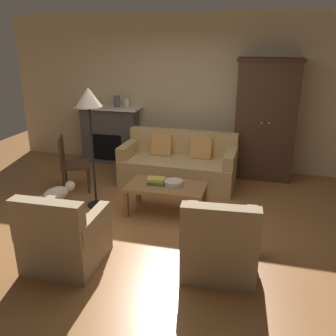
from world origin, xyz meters
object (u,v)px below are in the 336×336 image
at_px(armchair_near_left, 64,239).
at_px(floor_lamp, 89,105).
at_px(dog, 58,194).
at_px(fireplace, 110,134).
at_px(coffee_table, 166,189).
at_px(armchair_near_right, 220,245).
at_px(fruit_bowl, 174,183).
at_px(mantel_vase_cream, 127,103).
at_px(armoire, 266,120).
at_px(mantel_vase_slate, 117,101).
at_px(book_stack, 156,181).
at_px(couch, 179,165).
at_px(side_chair_wooden, 70,160).

distance_m(armchair_near_left, floor_lamp, 1.91).
relative_size(armchair_near_left, dog, 1.72).
distance_m(fireplace, dog, 2.27).
height_order(coffee_table, armchair_near_right, armchair_near_right).
relative_size(fruit_bowl, floor_lamp, 0.15).
xyz_separation_m(armchair_near_left, dog, (-0.80, 1.19, -0.07)).
distance_m(armchair_near_left, armchair_near_right, 1.68).
xyz_separation_m(fireplace, mantel_vase_cream, (0.38, -0.02, 0.63)).
bearing_deg(fireplace, dog, -86.36).
relative_size(armoire, floor_lamp, 1.18).
bearing_deg(mantel_vase_slate, book_stack, -54.45).
height_order(mantel_vase_slate, armchair_near_right, mantel_vase_slate).
distance_m(armoire, floor_lamp, 3.05).
relative_size(fireplace, armchair_near_right, 1.43).
height_order(couch, side_chair_wooden, side_chair_wooden).
relative_size(coffee_table, mantel_vase_slate, 5.27).
relative_size(fireplace, side_chair_wooden, 1.40).
bearing_deg(coffee_table, side_chair_wooden, 167.32).
bearing_deg(mantel_vase_cream, couch, -31.85).
bearing_deg(armchair_near_right, fruit_bowl, 123.83).
height_order(book_stack, mantel_vase_cream, mantel_vase_cream).
height_order(fruit_bowl, mantel_vase_slate, mantel_vase_slate).
height_order(mantel_vase_slate, armchair_near_left, mantel_vase_slate).
xyz_separation_m(fireplace, floor_lamp, (0.61, -1.98, 0.94)).
bearing_deg(armchair_near_left, fireplace, 105.33).
xyz_separation_m(armoire, dog, (-2.81, -2.17, -0.79)).
distance_m(armoire, coffee_table, 2.34).
height_order(fireplace, mantel_vase_slate, mantel_vase_slate).
height_order(armchair_near_left, armchair_near_right, same).
xyz_separation_m(mantel_vase_slate, armchair_near_right, (2.41, -3.10, -0.91)).
distance_m(couch, dog, 2.07).
xyz_separation_m(fireplace, couch, (1.58, -0.77, -0.25)).
distance_m(mantel_vase_slate, armchair_near_right, 4.03).
bearing_deg(fireplace, armchair_near_left, -74.67).
bearing_deg(mantel_vase_slate, couch, -28.04).
height_order(mantel_vase_cream, armchair_near_left, mantel_vase_cream).
xyz_separation_m(book_stack, armchair_near_right, (1.06, -1.20, -0.15)).
bearing_deg(armchair_near_left, book_stack, 68.70).
relative_size(armoire, mantel_vase_cream, 12.83).
height_order(book_stack, armchair_near_right, armchair_near_right).
distance_m(fruit_bowl, armchair_near_right, 1.46).
xyz_separation_m(fruit_bowl, book_stack, (-0.25, -0.01, 0.01)).
bearing_deg(book_stack, armoire, 52.35).
xyz_separation_m(fireplace, book_stack, (1.53, -1.91, -0.10)).
distance_m(fireplace, mantel_vase_slate, 0.68).
xyz_separation_m(fruit_bowl, mantel_vase_cream, (-1.40, 1.89, 0.74)).
distance_m(armoire, armchair_near_left, 3.98).
xyz_separation_m(couch, side_chair_wooden, (-1.62, -0.78, 0.19)).
bearing_deg(armoire, book_stack, -127.65).
xyz_separation_m(mantel_vase_slate, mantel_vase_cream, (0.20, 0.00, -0.02)).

